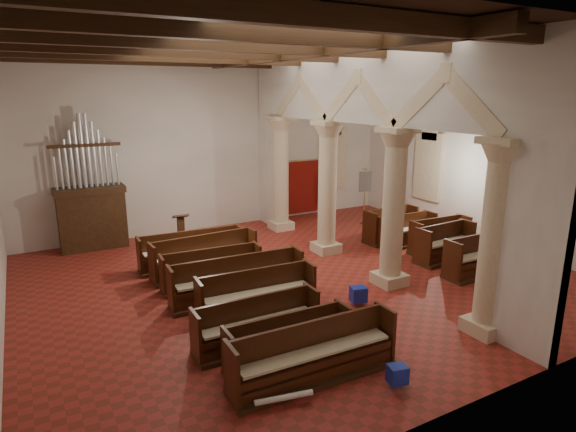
# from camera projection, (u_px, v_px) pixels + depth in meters

# --- Properties ---
(floor) EXTENTS (14.00, 14.00, 0.00)m
(floor) POSITION_uv_depth(u_px,v_px,m) (301.00, 278.00, 13.04)
(floor) COLOR maroon
(floor) RESTS_ON ground
(ceiling) EXTENTS (14.00, 14.00, 0.00)m
(ceiling) POSITION_uv_depth(u_px,v_px,m) (303.00, 44.00, 11.53)
(ceiling) COLOR black
(ceiling) RESTS_ON wall_back
(wall_back) EXTENTS (14.00, 0.02, 6.00)m
(wall_back) POSITION_uv_depth(u_px,v_px,m) (217.00, 146.00, 17.36)
(wall_back) COLOR white
(wall_back) RESTS_ON floor
(wall_front) EXTENTS (14.00, 0.02, 6.00)m
(wall_front) POSITION_uv_depth(u_px,v_px,m) (506.00, 222.00, 7.21)
(wall_front) COLOR white
(wall_front) RESTS_ON floor
(wall_right) EXTENTS (0.02, 12.00, 6.00)m
(wall_right) POSITION_uv_depth(u_px,v_px,m) (487.00, 152.00, 15.58)
(wall_right) COLOR white
(wall_right) RESTS_ON floor
(ceiling_beams) EXTENTS (13.80, 11.80, 0.30)m
(ceiling_beams) POSITION_uv_depth(u_px,v_px,m) (303.00, 52.00, 11.58)
(ceiling_beams) COLOR #3C2813
(ceiling_beams) RESTS_ON wall_back
(arcade) EXTENTS (0.90, 11.90, 6.00)m
(arcade) POSITION_uv_depth(u_px,v_px,m) (359.00, 143.00, 12.99)
(arcade) COLOR beige
(arcade) RESTS_ON floor
(window_right_a) EXTENTS (0.03, 1.00, 2.20)m
(window_right_a) POSITION_uv_depth(u_px,v_px,m) (526.00, 184.00, 14.50)
(window_right_a) COLOR #327059
(window_right_a) RESTS_ON wall_right
(window_right_b) EXTENTS (0.03, 1.00, 2.20)m
(window_right_b) POSITION_uv_depth(u_px,v_px,m) (429.00, 166.00, 17.89)
(window_right_b) COLOR #327059
(window_right_b) RESTS_ON wall_right
(window_back) EXTENTS (1.00, 0.03, 2.20)m
(window_back) POSITION_uv_depth(u_px,v_px,m) (332.00, 159.00, 19.90)
(window_back) COLOR #327059
(window_back) RESTS_ON wall_back
(pipe_organ) EXTENTS (2.10, 0.85, 4.40)m
(pipe_organ) POSITION_uv_depth(u_px,v_px,m) (91.00, 206.00, 15.23)
(pipe_organ) COLOR #3C2813
(pipe_organ) RESTS_ON floor
(lectern) EXTENTS (0.50, 0.51, 1.17)m
(lectern) POSITION_uv_depth(u_px,v_px,m) (181.00, 234.00, 15.41)
(lectern) COLOR #3B1D12
(lectern) RESTS_ON floor
(dossal_curtain) EXTENTS (1.80, 0.07, 2.17)m
(dossal_curtain) POSITION_uv_depth(u_px,v_px,m) (301.00, 187.00, 19.40)
(dossal_curtain) COLOR maroon
(dossal_curtain) RESTS_ON floor
(processional_banner) EXTENTS (0.49, 0.62, 2.17)m
(processional_banner) POSITION_uv_depth(u_px,v_px,m) (364.00, 204.00, 18.24)
(processional_banner) COLOR #3C2813
(processional_banner) RESTS_ON floor
(hymnal_box_a) EXTENTS (0.36, 0.32, 0.32)m
(hymnal_box_a) POSITION_uv_depth(u_px,v_px,m) (397.00, 374.00, 8.14)
(hymnal_box_a) COLOR #16199B
(hymnal_box_a) RESTS_ON floor
(hymnal_box_b) EXTENTS (0.42, 0.37, 0.36)m
(hymnal_box_b) POSITION_uv_depth(u_px,v_px,m) (358.00, 294.00, 11.30)
(hymnal_box_b) COLOR navy
(hymnal_box_b) RESTS_ON floor
(hymnal_box_c) EXTENTS (0.39, 0.34, 0.34)m
(hymnal_box_c) POSITION_uv_depth(u_px,v_px,m) (293.00, 296.00, 11.24)
(hymnal_box_c) COLOR navy
(hymnal_box_c) RESTS_ON floor
(tube_heater_a) EXTENTS (0.97, 0.29, 0.10)m
(tube_heater_a) POSITION_uv_depth(u_px,v_px,m) (284.00, 398.00, 7.67)
(tube_heater_a) COLOR white
(tube_heater_a) RESTS_ON floor
(tube_heater_b) EXTENTS (1.10, 0.13, 0.11)m
(tube_heater_b) POSITION_uv_depth(u_px,v_px,m) (302.00, 330.00, 9.87)
(tube_heater_b) COLOR white
(tube_heater_b) RESTS_ON floor
(nave_pew_0) EXTENTS (3.14, 0.76, 1.04)m
(nave_pew_0) POSITION_uv_depth(u_px,v_px,m) (314.00, 362.00, 8.36)
(nave_pew_0) COLOR #3C2813
(nave_pew_0) RESTS_ON floor
(nave_pew_1) EXTENTS (2.45, 0.68, 0.95)m
(nave_pew_1) POSITION_uv_depth(u_px,v_px,m) (289.00, 348.00, 8.84)
(nave_pew_1) COLOR #3C2813
(nave_pew_1) RESTS_ON floor
(nave_pew_2) EXTENTS (2.56, 0.69, 1.00)m
(nave_pew_2) POSITION_uv_depth(u_px,v_px,m) (257.00, 331.00, 9.46)
(nave_pew_2) COLOR #3C2813
(nave_pew_2) RESTS_ON floor
(nave_pew_3) EXTENTS (2.73, 0.87, 1.06)m
(nave_pew_3) POSITION_uv_depth(u_px,v_px,m) (257.00, 301.00, 10.76)
(nave_pew_3) COLOR #3C2813
(nave_pew_3) RESTS_ON floor
(nave_pew_4) EXTENTS (3.32, 0.89, 1.06)m
(nave_pew_4) POSITION_uv_depth(u_px,v_px,m) (238.00, 286.00, 11.61)
(nave_pew_4) COLOR #3C2813
(nave_pew_4) RESTS_ON floor
(nave_pew_5) EXTENTS (2.61, 0.83, 0.99)m
(nave_pew_5) POSITION_uv_depth(u_px,v_px,m) (212.00, 274.00, 12.40)
(nave_pew_5) COLOR #3C2813
(nave_pew_5) RESTS_ON floor
(nave_pew_6) EXTENTS (2.99, 0.85, 1.08)m
(nave_pew_6) POSITION_uv_depth(u_px,v_px,m) (205.00, 261.00, 13.26)
(nave_pew_6) COLOR #3C2813
(nave_pew_6) RESTS_ON floor
(nave_pew_7) EXTENTS (3.01, 0.85, 1.04)m
(nave_pew_7) POSITION_uv_depth(u_px,v_px,m) (192.00, 255.00, 13.79)
(nave_pew_7) COLOR #3C2813
(nave_pew_7) RESTS_ON floor
(aisle_pew_0) EXTENTS (2.16, 0.77, 1.11)m
(aisle_pew_0) POSITION_uv_depth(u_px,v_px,m) (479.00, 262.00, 13.17)
(aisle_pew_0) COLOR #3C2813
(aisle_pew_0) RESTS_ON floor
(aisle_pew_1) EXTENTS (2.02, 0.84, 1.10)m
(aisle_pew_1) POSITION_uv_depth(u_px,v_px,m) (445.00, 249.00, 14.29)
(aisle_pew_1) COLOR #3C2813
(aisle_pew_1) RESTS_ON floor
(aisle_pew_2) EXTENTS (2.06, 0.81, 1.08)m
(aisle_pew_2) POSITION_uv_depth(u_px,v_px,m) (440.00, 241.00, 15.04)
(aisle_pew_2) COLOR #3C2813
(aisle_pew_2) RESTS_ON floor
(aisle_pew_3) EXTENTS (2.05, 0.72, 1.02)m
(aisle_pew_3) POSITION_uv_depth(u_px,v_px,m) (407.00, 235.00, 15.74)
(aisle_pew_3) COLOR #3C2813
(aisle_pew_3) RESTS_ON floor
(aisle_pew_4) EXTENTS (1.98, 0.87, 1.13)m
(aisle_pew_4) POSITION_uv_depth(u_px,v_px,m) (390.00, 230.00, 16.19)
(aisle_pew_4) COLOR #3C2813
(aisle_pew_4) RESTS_ON floor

